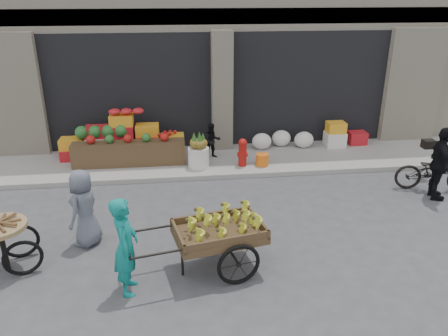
{
  "coord_description": "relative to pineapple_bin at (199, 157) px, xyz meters",
  "views": [
    {
      "loc": [
        -1.32,
        -6.54,
        4.28
      ],
      "look_at": [
        -0.41,
        1.08,
        1.1
      ],
      "focal_mm": 35.0,
      "sensor_mm": 36.0,
      "label": 1
    }
  ],
  "objects": [
    {
      "name": "ground",
      "position": [
        0.75,
        -3.6,
        -0.37
      ],
      "size": [
        80.0,
        80.0,
        0.0
      ],
      "primitive_type": "plane",
      "color": "#424244",
      "rests_on": "ground"
    },
    {
      "name": "sidewalk",
      "position": [
        0.75,
        0.5,
        -0.31
      ],
      "size": [
        18.0,
        2.2,
        0.12
      ],
      "primitive_type": "cube",
      "color": "gray",
      "rests_on": "ground"
    },
    {
      "name": "building",
      "position": [
        0.75,
        4.43,
        3.0
      ],
      "size": [
        14.0,
        6.45,
        7.0
      ],
      "color": "beige",
      "rests_on": "ground"
    },
    {
      "name": "fruit_display",
      "position": [
        -1.73,
        0.78,
        0.3
      ],
      "size": [
        3.1,
        1.12,
        1.24
      ],
      "color": "red",
      "rests_on": "sidewalk"
    },
    {
      "name": "pineapple_bin",
      "position": [
        0.0,
        0.0,
        0.0
      ],
      "size": [
        0.52,
        0.52,
        0.5
      ],
      "primitive_type": "cylinder",
      "color": "silver",
      "rests_on": "sidewalk"
    },
    {
      "name": "fire_hydrant",
      "position": [
        1.1,
        -0.05,
        0.13
      ],
      "size": [
        0.22,
        0.22,
        0.71
      ],
      "color": "#A5140F",
      "rests_on": "sidewalk"
    },
    {
      "name": "orange_bucket",
      "position": [
        1.6,
        -0.1,
        -0.1
      ],
      "size": [
        0.32,
        0.32,
        0.3
      ],
      "primitive_type": "cylinder",
      "color": "orange",
      "rests_on": "sidewalk"
    },
    {
      "name": "right_bay_goods",
      "position": [
        3.36,
        1.1,
        0.04
      ],
      "size": [
        3.35,
        0.6,
        0.7
      ],
      "color": "silver",
      "rests_on": "sidewalk"
    },
    {
      "name": "seated_person",
      "position": [
        0.4,
        0.6,
        0.21
      ],
      "size": [
        0.51,
        0.43,
        0.93
      ],
      "primitive_type": "imported",
      "rotation": [
        0.0,
        0.0,
        0.17
      ],
      "color": "black",
      "rests_on": "sidewalk"
    },
    {
      "name": "banana_cart",
      "position": [
        0.01,
        -4.16,
        0.35
      ],
      "size": [
        2.51,
        1.41,
        0.99
      ],
      "rotation": [
        0.0,
        0.0,
        0.21
      ],
      "color": "brown",
      "rests_on": "ground"
    },
    {
      "name": "vendor_woman",
      "position": [
        -1.36,
        -4.55,
        0.41
      ],
      "size": [
        0.38,
        0.57,
        1.56
      ],
      "primitive_type": "imported",
      "rotation": [
        0.0,
        0.0,
        1.56
      ],
      "color": "#107E77",
      "rests_on": "ground"
    },
    {
      "name": "tricycle_cart",
      "position": [
        -3.39,
        -3.79,
        0.2
      ],
      "size": [
        1.45,
        1.08,
        0.95
      ],
      "rotation": [
        0.0,
        0.0,
        0.35
      ],
      "color": "#9E7F51",
      "rests_on": "ground"
    },
    {
      "name": "vendor_grey",
      "position": [
        -2.2,
        -3.12,
        0.34
      ],
      "size": [
        0.69,
        0.82,
        1.43
      ],
      "primitive_type": "imported",
      "rotation": [
        0.0,
        0.0,
        -1.97
      ],
      "color": "slate",
      "rests_on": "ground"
    },
    {
      "name": "bicycle",
      "position": [
        5.22,
        -1.74,
        0.08
      ],
      "size": [
        1.81,
        1.01,
        0.9
      ],
      "primitive_type": "imported",
      "rotation": [
        0.0,
        0.0,
        1.32
      ],
      "color": "black",
      "rests_on": "ground"
    },
    {
      "name": "cyclist",
      "position": [
        5.02,
        -2.14,
        0.44
      ],
      "size": [
        0.62,
        1.01,
        1.61
      ],
      "primitive_type": "imported",
      "rotation": [
        0.0,
        0.0,
        1.32
      ],
      "color": "black",
      "rests_on": "ground"
    }
  ]
}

